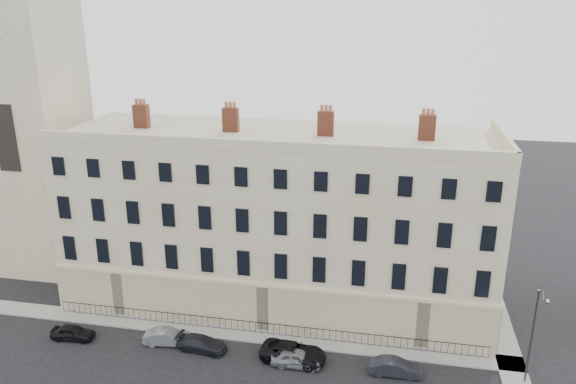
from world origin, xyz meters
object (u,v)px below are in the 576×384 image
car_f (395,367)px  car_d (293,353)px  car_e (297,358)px  streetlamp (533,333)px  car_b (168,337)px  car_c (202,344)px  car_a (73,332)px

car_f → car_d: bearing=86.7°
car_e → streetlamp: size_ratio=0.52×
car_b → car_c: (2.86, -0.27, -0.04)m
car_a → car_c: (10.52, 0.51, -0.01)m
car_a → car_e: 17.99m
car_f → streetlamp: 9.67m
car_a → car_d: 17.65m
car_c → car_d: size_ratio=0.80×
car_b → car_f: car_b is taller
car_c → streetlamp: 23.84m
car_e → car_f: 7.11m
car_b → car_d: (9.97, -0.25, 0.07)m
car_c → car_f: 14.57m
car_a → streetlamp: 34.29m
car_d → car_a: bearing=97.5°
car_f → car_b: bearing=86.8°
car_a → car_e: bearing=-94.0°
car_c → car_d: (7.12, 0.03, 0.11)m
streetlamp → car_a: bearing=-165.8°
car_d → car_f: size_ratio=1.34×
car_d → car_f: car_d is taller
car_b → streetlamp: size_ratio=0.51×
car_c → car_f: bearing=-85.0°
car_b → car_e: (10.33, -0.80, 0.03)m
car_e → streetlamp: bearing=-87.3°
car_a → car_f: size_ratio=0.93×
car_e → car_f: size_ratio=1.02×
car_a → streetlamp: size_ratio=0.47×
car_d → car_e: 0.66m
streetlamp → car_e: bearing=-163.5°
car_e → car_a: bearing=88.5°
car_b → streetlamp: bearing=-96.5°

